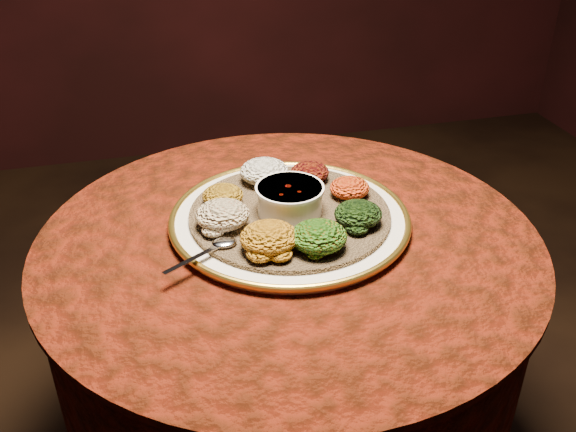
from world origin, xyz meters
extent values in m
cylinder|color=black|center=(0.00, 0.00, 0.34)|extent=(0.12, 0.12, 0.68)
cylinder|color=black|center=(0.00, 0.00, 0.70)|extent=(0.80, 0.80, 0.04)
cylinder|color=#4B1106|center=(0.00, 0.00, 0.56)|extent=(0.93, 0.93, 0.34)
cylinder|color=#4B1106|center=(0.00, 0.00, 0.73)|extent=(0.96, 0.96, 0.01)
cylinder|color=silver|center=(0.01, 0.04, 0.74)|extent=(0.57, 0.57, 0.02)
torus|color=gold|center=(0.01, 0.04, 0.75)|extent=(0.47, 0.47, 0.01)
cylinder|color=olive|center=(0.01, 0.04, 0.76)|extent=(0.45, 0.45, 0.01)
cylinder|color=white|center=(0.01, 0.04, 0.79)|extent=(0.12, 0.12, 0.05)
cylinder|color=white|center=(0.01, 0.04, 0.81)|extent=(0.13, 0.13, 0.01)
cylinder|color=#640505|center=(0.01, 0.04, 0.81)|extent=(0.10, 0.10, 0.01)
ellipsoid|color=silver|center=(-0.13, -0.04, 0.77)|extent=(0.05, 0.03, 0.01)
cube|color=silver|center=(-0.19, -0.08, 0.77)|extent=(0.11, 0.07, 0.00)
ellipsoid|color=white|center=(-0.01, 0.17, 0.79)|extent=(0.10, 0.10, 0.05)
ellipsoid|color=black|center=(0.09, 0.15, 0.78)|extent=(0.08, 0.08, 0.04)
ellipsoid|color=#AB7A0E|center=(0.14, 0.07, 0.78)|extent=(0.08, 0.08, 0.04)
ellipsoid|color=black|center=(0.12, -0.04, 0.78)|extent=(0.09, 0.09, 0.04)
ellipsoid|color=#A5460A|center=(0.03, -0.09, 0.79)|extent=(0.10, 0.10, 0.05)
ellipsoid|color=#A0650E|center=(-0.06, -0.08, 0.79)|extent=(0.10, 0.10, 0.05)
ellipsoid|color=maroon|center=(-0.12, 0.02, 0.79)|extent=(0.10, 0.10, 0.05)
ellipsoid|color=#8F6511|center=(-0.11, 0.10, 0.78)|extent=(0.08, 0.08, 0.04)
camera|label=1|loc=(-0.26, -0.99, 1.40)|focal=40.00mm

